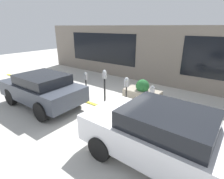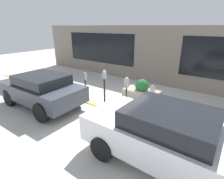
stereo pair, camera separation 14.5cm
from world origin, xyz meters
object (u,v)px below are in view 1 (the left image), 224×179
Objects in this scene: planter_box at (142,93)px; parked_car_middle at (42,89)px; parking_meter_second at (126,86)px; parking_meter_middle at (105,83)px; parking_meter_fourth at (86,81)px; parking_meter_nearest at (152,98)px; parked_car_front at (161,135)px.

parked_car_middle reaches higher than planter_box.
parking_meter_middle is at bearing 3.42° from parking_meter_second.
parking_meter_middle reaches higher than parking_meter_fourth.
parking_meter_second is at bearing -176.58° from parking_meter_middle.
parking_meter_fourth is at bearing 0.00° from parking_meter_middle.
parking_meter_fourth reaches higher than planter_box.
parking_meter_nearest is 1.86m from planter_box.
parked_car_front is at bearing 157.44° from parking_meter_fourth.
parking_meter_second reaches higher than parked_car_middle.
parking_meter_middle is 1.21× the size of parking_meter_fourth.
parked_car_middle is (2.10, 1.73, -0.24)m from parking_meter_middle.
parking_meter_nearest is at bearing -178.77° from parking_meter_fourth.
parked_car_front is 1.02× the size of parked_car_middle.
parking_meter_nearest is 0.79× the size of planter_box.
planter_box is (-2.25, -1.48, -0.54)m from parking_meter_fourth.
parking_meter_second is at bearing 0.35° from parking_meter_nearest.
parking_meter_fourth is (2.26, 0.07, -0.19)m from parking_meter_second.
parked_car_middle is (5.48, -0.16, -0.02)m from parked_car_front.
parking_meter_nearest is at bearing -178.12° from parking_meter_middle.
parking_meter_middle reaches higher than parked_car_middle.
parking_meter_second is (1.11, 0.01, 0.24)m from parking_meter_nearest.
parking_meter_nearest is at bearing -158.69° from parked_car_middle.
parking_meter_fourth is 4.92m from parked_car_front.
parking_meter_nearest reaches higher than parking_meter_fourth.
planter_box is at bearing -89.78° from parking_meter_second.
parked_car_middle is (3.19, 1.80, -0.31)m from parking_meter_second.
parked_car_front reaches higher than parking_meter_nearest.
parking_meter_fourth is at bearing -21.80° from parked_car_front.
parked_car_front is (-1.18, 1.96, -0.05)m from parking_meter_nearest.
parked_car_front is at bearing 139.53° from parking_meter_second.
planter_box is at bearing -54.99° from parked_car_front.
parking_meter_nearest is 3.37m from parking_meter_fourth.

